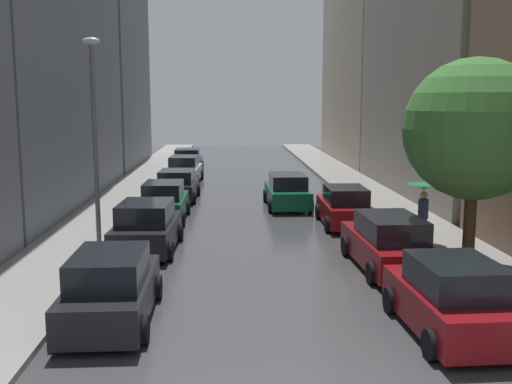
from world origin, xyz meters
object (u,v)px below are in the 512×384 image
Objects in this scene: parked_car_right_second at (389,244)px; pedestrian_foreground at (424,198)px; parked_car_right_nearest at (452,299)px; street_tree_right at (475,129)px; parked_car_left_third at (164,202)px; parked_car_left_fifth at (184,170)px; car_midroad at (287,192)px; parked_car_left_nearest at (111,289)px; parked_car_left_sixth at (188,161)px; parked_car_right_third at (345,207)px; parked_car_left_fourth at (177,186)px; lamp_post_left at (95,128)px; parked_car_left_second at (147,228)px.

parked_car_right_second is 2.33× the size of pedestrian_foreground.
parked_car_right_nearest is 0.66× the size of street_tree_right.
parked_car_right_nearest is at bearing -148.77° from parked_car_left_third.
parked_car_left_fifth reaches higher than car_midroad.
car_midroad is (5.57, 14.90, -0.02)m from parked_car_left_nearest.
parked_car_left_sixth is 20.48m from parked_car_right_third.
parked_car_left_fourth is 0.86× the size of parked_car_right_second.
parked_car_right_third is (-0.11, 6.45, -0.03)m from parked_car_right_second.
street_tree_right reaches higher than pedestrian_foreground.
parked_car_left_fourth is 17.30m from street_tree_right.
lamp_post_left reaches higher than parked_car_right_second.
lamp_post_left is (-1.68, 0.24, 3.39)m from parked_car_left_second.
parked_car_left_third is at bearing 42.01° from parked_car_right_second.
car_midroad is 2.18× the size of pedestrian_foreground.
parked_car_right_nearest reaches higher than car_midroad.
pedestrian_foreground is 11.57m from lamp_post_left.
lamp_post_left is at bearing 13.28° from parked_car_left_nearest.
pedestrian_foreground is (9.74, -22.68, 0.96)m from parked_car_left_sixth.
lamp_post_left is at bearing 163.67° from street_tree_right.
parked_car_left_nearest is at bearing -75.84° from lamp_post_left.
parked_car_right_nearest is at bearing -165.71° from parked_car_left_sixth.
parked_car_right_third is (7.58, 3.86, -0.04)m from parked_car_left_second.
parked_car_left_fifth reaches higher than parked_car_left_fourth.
street_tree_right is at bearing -16.33° from lamp_post_left.
car_midroad is (-1.95, 4.36, 0.00)m from parked_car_right_third.
parked_car_right_second is (-0.03, 5.22, -0.01)m from parked_car_right_nearest.
car_midroad is at bearing 8.55° from parked_car_right_second.
parked_car_right_nearest reaches higher than parked_car_left_fourth.
parked_car_right_nearest is 0.91× the size of car_midroad.
pedestrian_foreground reaches higher than parked_car_right_second.
parked_car_left_third is 10.91m from pedestrian_foreground.
parked_car_right_third is (7.52, -13.26, -0.02)m from parked_car_left_fifth.
parked_car_left_fifth is at bearing -178.32° from parked_car_left_sixth.
parked_car_right_third is (7.54, -1.41, -0.02)m from parked_car_left_third.
parked_car_right_second is at bearing -178.53° from parked_car_right_third.
parked_car_left_second reaches higher than parked_car_right_second.
parked_car_left_third is at bearing -179.40° from parked_car_left_fourth.
pedestrian_foreground is (9.57, -16.97, 0.96)m from parked_car_left_fifth.
parked_car_left_fourth is 0.91× the size of car_midroad.
parked_car_left_third is at bearing -0.74° from parked_car_left_nearest.
parked_car_left_nearest reaches higher than car_midroad.
street_tree_right reaches higher than parked_car_left_fourth.
street_tree_right reaches higher than parked_car_left_sixth.
parked_car_right_second is 1.07× the size of car_midroad.
parked_car_left_fourth is 6.47m from parked_car_left_fifth.
parked_car_left_second reaches higher than parked_car_left_fourth.
street_tree_right is (9.90, -8.44, 3.51)m from parked_car_left_third.
parked_car_left_nearest is at bearing 158.57° from car_midroad.
parked_car_left_fourth is at bearing 80.03° from lamp_post_left.
car_midroad is (5.74, -14.61, -0.02)m from parked_car_left_sixth.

